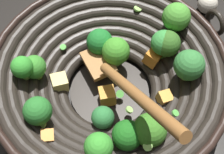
# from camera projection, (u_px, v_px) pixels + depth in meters

# --- Properties ---
(ground_plane) EXTENTS (4.00, 4.00, 0.00)m
(ground_plane) POSITION_uv_depth(u_px,v_px,m) (110.00, 93.00, 0.63)
(ground_plane) COLOR black
(wok) EXTENTS (0.43, 0.46, 0.22)m
(wok) POSITION_uv_depth(u_px,v_px,m) (111.00, 76.00, 0.58)
(wok) COLOR black
(wok) RESTS_ON ground
(garlic_bulb) EXTENTS (0.05, 0.05, 0.05)m
(garlic_bulb) POSITION_uv_depth(u_px,v_px,m) (208.00, 4.00, 0.73)
(garlic_bulb) COLOR silver
(garlic_bulb) RESTS_ON ground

